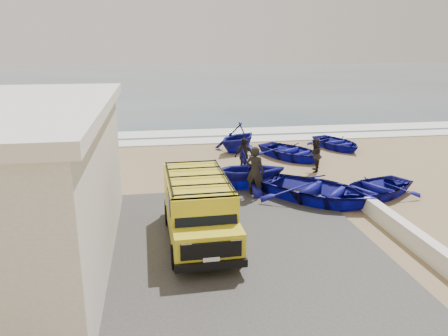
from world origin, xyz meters
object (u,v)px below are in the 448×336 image
boat_mid_left (247,169)px  boat_near_right (374,188)px  boat_near_left (317,190)px  boat_mid_right (291,151)px  boat_far_right (337,143)px  boat_far_left (238,137)px  fisherman_middle (315,155)px  fisherman_front (255,171)px  van (199,207)px  fisherman_back (244,156)px  parapet (418,242)px

boat_mid_left → boat_near_right: bearing=-111.3°
boat_near_left → boat_mid_right: (0.97, 6.05, -0.07)m
boat_mid_right → boat_far_right: boat_mid_right is taller
boat_far_left → fisherman_middle: 5.08m
fisherman_front → van: bearing=86.1°
boat_near_right → boat_far_right: boat_near_right is taller
boat_near_left → fisherman_back: 4.43m
boat_mid_right → boat_far_left: (-2.37, 1.97, 0.39)m
boat_mid_left → boat_mid_right: boat_mid_left is taller
boat_far_left → boat_mid_right: bearing=4.0°
parapet → van: bearing=164.1°
parapet → boat_near_left: 4.49m
boat_near_right → fisherman_middle: 3.79m
boat_far_right → fisherman_middle: fisherman_middle is taller
boat_mid_left → fisherman_back: (0.31, 2.13, -0.00)m
boat_mid_left → fisherman_middle: 4.00m
boat_far_left → fisherman_middle: bearing=-14.1°
boat_far_right → fisherman_middle: size_ratio=2.19×
boat_far_left → boat_far_right: 5.54m
boat_near_left → fisherman_back: size_ratio=2.74×
van → boat_near_left: size_ratio=1.04×
boat_near_right → fisherman_middle: bearing=169.8°
boat_far_right → fisherman_front: (-6.21, -6.75, 0.63)m
parapet → boat_far_right: boat_far_right is taller
fisherman_back → fisherman_front: bearing=-117.3°
boat_near_right → fisherman_back: 5.77m
boat_near_right → boat_far_right: (1.78, 7.63, -0.02)m
boat_mid_right → fisherman_back: fisherman_back is taller
parapet → fisherman_front: (-3.51, 5.24, 0.70)m
fisherman_middle → fisherman_front: bearing=-33.7°
van → boat_near_right: (6.96, 2.64, -0.69)m
parapet → boat_mid_right: boat_mid_right is taller
boat_far_left → boat_far_right: (5.51, -0.29, -0.44)m
boat_near_right → fisherman_front: bearing=-127.2°
fisherman_middle → boat_far_left: bearing=-130.2°
boat_near_right → fisherman_front: size_ratio=1.80×
parapet → boat_far_right: size_ratio=1.79×
fisherman_front → boat_near_right: bearing=-159.4°
boat_far_right → fisherman_back: (-6.03, -3.75, 0.46)m
van → fisherman_front: van is taller
fisherman_middle → parapet: bearing=18.2°
boat_mid_left → boat_far_right: boat_mid_left is taller
boat_near_left → fisherman_front: (-2.11, 0.98, 0.52)m
van → fisherman_back: (2.71, 6.52, -0.24)m
van → boat_mid_right: van is taller
parapet → fisherman_back: size_ratio=3.71×
boat_mid_right → boat_far_right: size_ratio=1.13×
parapet → boat_mid_left: (-3.63, 6.11, 0.54)m
boat_near_right → parapet: bearing=-38.1°
fisherman_front → parapet: bearing=155.6°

